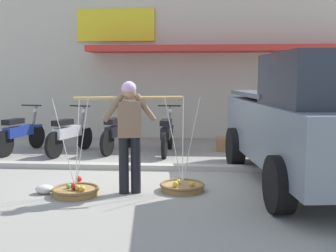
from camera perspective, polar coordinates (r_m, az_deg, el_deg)
name	(u,v)px	position (r m, az deg, el deg)	size (l,w,h in m)	color
ground_plane	(146,178)	(7.47, -2.99, -7.00)	(90.00, 90.00, 0.00)	gray
sidewalk_curb	(151,167)	(8.14, -2.35, -5.50)	(20.00, 0.24, 0.10)	#AEA89C
fruit_vendor	(129,129)	(6.38, -5.20, -0.45)	(1.59, 0.42, 1.70)	black
fruit_basket_left_side	(76,190)	(6.55, -12.27, -8.44)	(0.70, 0.70, 1.45)	#9E7542
fruit_basket_right_side	(182,186)	(6.66, 1.93, -8.07)	(0.70, 0.70, 1.45)	#9E7542
motorcycle_nearest_shop	(20,133)	(10.43, -19.20, -0.92)	(0.59, 1.80, 1.09)	black
motorcycle_second_in_row	(69,134)	(9.94, -13.11, -1.08)	(0.68, 1.77, 1.09)	black
motorcycle_third_in_row	(118,133)	(10.03, -6.72, -0.89)	(0.62, 1.79, 1.09)	black
motorcycle_end_of_row	(167,134)	(9.70, -0.11, -1.10)	(0.54, 1.82, 1.09)	black
parked_truck	(315,123)	(7.14, 19.12, 0.40)	(2.57, 4.89, 2.10)	slate
storefront_building	(216,66)	(14.58, 6.52, 7.96)	(13.00, 6.00, 4.20)	beige
plastic_litter_bag	(44,189)	(6.76, -16.24, -8.13)	(0.28, 0.22, 0.14)	silver
wooden_crate	(226,144)	(10.23, 7.72, -2.42)	(0.44, 0.36, 0.32)	olive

